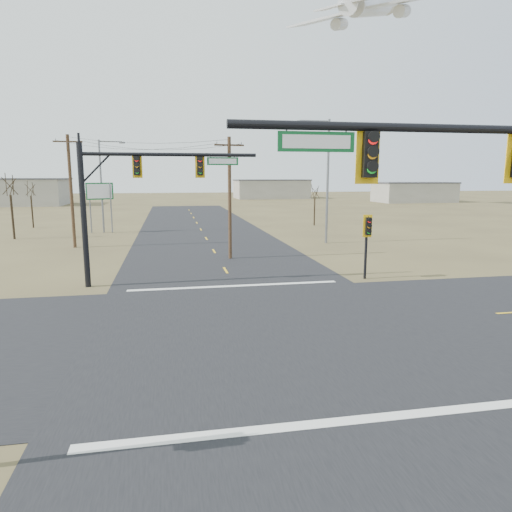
{
  "coord_description": "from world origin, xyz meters",
  "views": [
    {
      "loc": [
        -3.55,
        -17.65,
        6.22
      ],
      "look_at": [
        -0.02,
        1.0,
        2.89
      ],
      "focal_mm": 32.0,
      "sensor_mm": 36.0,
      "label": 1
    }
  ],
  "objects_px": {
    "utility_pole_near": "(230,196)",
    "streetlight_a": "(325,175)",
    "pedestal_signal_ne": "(368,232)",
    "bare_tree_b": "(30,188)",
    "mast_arm_far": "(134,185)",
    "streetlight_c": "(103,181)",
    "bare_tree_a": "(9,184)",
    "utility_pole_far": "(71,190)",
    "highway_sign": "(100,197)",
    "bare_tree_c": "(315,191)"
  },
  "relations": [
    {
      "from": "bare_tree_a",
      "to": "bare_tree_c",
      "type": "distance_m",
      "value": 34.28
    },
    {
      "from": "utility_pole_near",
      "to": "streetlight_a",
      "type": "distance_m",
      "value": 11.82
    },
    {
      "from": "mast_arm_far",
      "to": "utility_pole_near",
      "type": "distance_m",
      "value": 9.81
    },
    {
      "from": "highway_sign",
      "to": "bare_tree_c",
      "type": "bearing_deg",
      "value": -15.39
    },
    {
      "from": "streetlight_c",
      "to": "bare_tree_a",
      "type": "bearing_deg",
      "value": -139.2
    },
    {
      "from": "bare_tree_a",
      "to": "utility_pole_far",
      "type": "bearing_deg",
      "value": -44.35
    },
    {
      "from": "bare_tree_c",
      "to": "streetlight_c",
      "type": "bearing_deg",
      "value": -173.49
    },
    {
      "from": "mast_arm_far",
      "to": "bare_tree_a",
      "type": "bearing_deg",
      "value": 131.36
    },
    {
      "from": "pedestal_signal_ne",
      "to": "streetlight_c",
      "type": "xyz_separation_m",
      "value": [
        -18.74,
        27.51,
        2.75
      ]
    },
    {
      "from": "mast_arm_far",
      "to": "bare_tree_c",
      "type": "distance_m",
      "value": 35.49
    },
    {
      "from": "utility_pole_near",
      "to": "bare_tree_b",
      "type": "distance_m",
      "value": 32.88
    },
    {
      "from": "utility_pole_near",
      "to": "highway_sign",
      "type": "distance_m",
      "value": 22.13
    },
    {
      "from": "bare_tree_a",
      "to": "bare_tree_c",
      "type": "xyz_separation_m",
      "value": [
        33.57,
        6.84,
        -1.13
      ]
    },
    {
      "from": "bare_tree_b",
      "to": "utility_pole_near",
      "type": "bearing_deg",
      "value": -50.63
    },
    {
      "from": "streetlight_a",
      "to": "bare_tree_a",
      "type": "xyz_separation_m",
      "value": [
        -29.55,
        8.44,
        -0.9
      ]
    },
    {
      "from": "pedestal_signal_ne",
      "to": "bare_tree_b",
      "type": "height_order",
      "value": "bare_tree_b"
    },
    {
      "from": "pedestal_signal_ne",
      "to": "utility_pole_near",
      "type": "xyz_separation_m",
      "value": [
        -7.21,
        8.58,
        1.79
      ]
    },
    {
      "from": "bare_tree_b",
      "to": "streetlight_c",
      "type": "bearing_deg",
      "value": -34.83
    },
    {
      "from": "mast_arm_far",
      "to": "utility_pole_near",
      "type": "bearing_deg",
      "value": 59.6
    },
    {
      "from": "bare_tree_a",
      "to": "bare_tree_c",
      "type": "relative_size",
      "value": 1.25
    },
    {
      "from": "utility_pole_far",
      "to": "bare_tree_b",
      "type": "relative_size",
      "value": 1.63
    },
    {
      "from": "highway_sign",
      "to": "bare_tree_a",
      "type": "bearing_deg",
      "value": -177.56
    },
    {
      "from": "pedestal_signal_ne",
      "to": "highway_sign",
      "type": "relative_size",
      "value": 0.72
    },
    {
      "from": "pedestal_signal_ne",
      "to": "mast_arm_far",
      "type": "bearing_deg",
      "value": -179.99
    },
    {
      "from": "streetlight_a",
      "to": "bare_tree_b",
      "type": "relative_size",
      "value": 1.9
    },
    {
      "from": "utility_pole_near",
      "to": "utility_pole_far",
      "type": "distance_m",
      "value": 15.11
    },
    {
      "from": "utility_pole_near",
      "to": "bare_tree_a",
      "type": "xyz_separation_m",
      "value": [
        -19.83,
        14.96,
        0.73
      ]
    },
    {
      "from": "utility_pole_far",
      "to": "utility_pole_near",
      "type": "bearing_deg",
      "value": -32.26
    },
    {
      "from": "mast_arm_far",
      "to": "streetlight_a",
      "type": "distance_m",
      "value": 21.29
    },
    {
      "from": "bare_tree_a",
      "to": "bare_tree_c",
      "type": "height_order",
      "value": "bare_tree_a"
    },
    {
      "from": "bare_tree_a",
      "to": "bare_tree_b",
      "type": "height_order",
      "value": "bare_tree_a"
    },
    {
      "from": "utility_pole_near",
      "to": "bare_tree_b",
      "type": "height_order",
      "value": "utility_pole_near"
    },
    {
      "from": "streetlight_c",
      "to": "bare_tree_c",
      "type": "xyz_separation_m",
      "value": [
        25.26,
        2.88,
        -1.36
      ]
    },
    {
      "from": "highway_sign",
      "to": "bare_tree_a",
      "type": "xyz_separation_m",
      "value": [
        -7.92,
        -3.67,
        1.51
      ]
    },
    {
      "from": "streetlight_c",
      "to": "bare_tree_a",
      "type": "xyz_separation_m",
      "value": [
        -8.31,
        -3.96,
        -0.23
      ]
    },
    {
      "from": "highway_sign",
      "to": "bare_tree_a",
      "type": "height_order",
      "value": "bare_tree_a"
    },
    {
      "from": "mast_arm_far",
      "to": "streetlight_c",
      "type": "distance_m",
      "value": 26.83
    },
    {
      "from": "utility_pole_near",
      "to": "bare_tree_a",
      "type": "bearing_deg",
      "value": 142.97
    },
    {
      "from": "streetlight_a",
      "to": "streetlight_c",
      "type": "xyz_separation_m",
      "value": [
        -21.24,
        12.4,
        -0.67
      ]
    },
    {
      "from": "streetlight_c",
      "to": "utility_pole_near",
      "type": "bearing_deg",
      "value": -43.35
    },
    {
      "from": "pedestal_signal_ne",
      "to": "utility_pole_far",
      "type": "relative_size",
      "value": 0.41
    },
    {
      "from": "mast_arm_far",
      "to": "utility_pole_far",
      "type": "relative_size",
      "value": 1.02
    },
    {
      "from": "utility_pole_near",
      "to": "bare_tree_b",
      "type": "xyz_separation_m",
      "value": [
        -20.85,
        25.42,
        0.04
      ]
    },
    {
      "from": "utility_pole_far",
      "to": "streetlight_c",
      "type": "relative_size",
      "value": 0.96
    },
    {
      "from": "mast_arm_far",
      "to": "highway_sign",
      "type": "bearing_deg",
      "value": 112.32
    },
    {
      "from": "utility_pole_near",
      "to": "streetlight_a",
      "type": "relative_size",
      "value": 0.8
    },
    {
      "from": "mast_arm_far",
      "to": "bare_tree_b",
      "type": "bearing_deg",
      "value": 124.12
    },
    {
      "from": "streetlight_a",
      "to": "pedestal_signal_ne",
      "type": "bearing_deg",
      "value": -98.26
    },
    {
      "from": "highway_sign",
      "to": "bare_tree_b",
      "type": "relative_size",
      "value": 0.93
    },
    {
      "from": "streetlight_c",
      "to": "bare_tree_b",
      "type": "bearing_deg",
      "value": 160.49
    }
  ]
}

